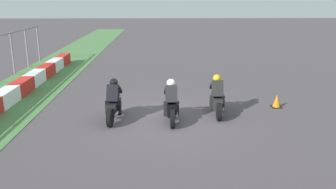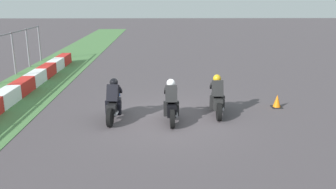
{
  "view_description": "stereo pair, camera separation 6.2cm",
  "coord_description": "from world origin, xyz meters",
  "views": [
    {
      "loc": [
        -12.18,
        0.31,
        4.31
      ],
      "look_at": [
        0.05,
        0.02,
        0.9
      ],
      "focal_mm": 37.88,
      "sensor_mm": 36.0,
      "label": 1
    },
    {
      "loc": [
        -12.18,
        0.24,
        4.31
      ],
      "look_at": [
        0.05,
        0.02,
        0.9
      ],
      "focal_mm": 37.88,
      "sensor_mm": 36.0,
      "label": 2
    }
  ],
  "objects": [
    {
      "name": "ground_plane",
      "position": [
        0.0,
        0.0,
        0.0
      ],
      "size": [
        120.0,
        120.0,
        0.0
      ],
      "primitive_type": "plane",
      "color": "#4B4348"
    },
    {
      "name": "rider_lane_a",
      "position": [
        0.46,
        -1.82,
        0.62
      ],
      "size": [
        2.04,
        0.54,
        1.51
      ],
      "rotation": [
        0.0,
        0.0,
        -0.02
      ],
      "color": "black",
      "rests_on": "ground_plane"
    },
    {
      "name": "rider_lane_b",
      "position": [
        -0.24,
        -0.09,
        0.62
      ],
      "size": [
        2.04,
        0.55,
        1.51
      ],
      "rotation": [
        0.0,
        0.0,
        0.04
      ],
      "color": "black",
      "rests_on": "ground_plane"
    },
    {
      "name": "traffic_cone",
      "position": [
        1.28,
        -4.37,
        0.24
      ],
      "size": [
        0.4,
        0.4,
        0.52
      ],
      "color": "black",
      "rests_on": "ground_plane"
    },
    {
      "name": "rider_lane_c",
      "position": [
        -0.08,
        1.94,
        0.62
      ],
      "size": [
        2.04,
        0.56,
        1.51
      ],
      "rotation": [
        0.0,
        0.0,
        -0.08
      ],
      "color": "black",
      "rests_on": "ground_plane"
    }
  ]
}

